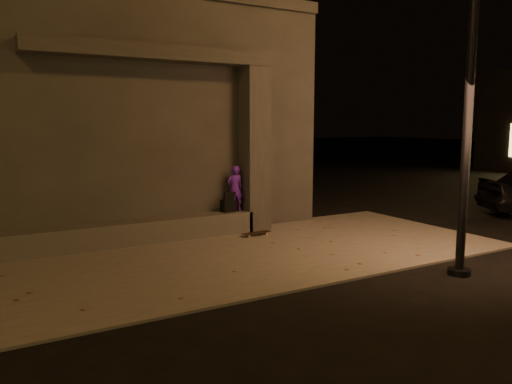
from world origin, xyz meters
TOP-DOWN VIEW (x-y plane):
  - ground at (0.00, 0.00)m, footprint 120.00×120.00m
  - sidewalk at (0.00, 2.00)m, footprint 11.00×4.40m
  - building at (-1.00, 6.49)m, footprint 9.00×5.10m
  - ledge at (-1.50, 3.75)m, footprint 6.00×0.55m
  - column at (1.70, 3.75)m, footprint 0.55×0.55m
  - canopy at (-0.50, 3.80)m, footprint 5.00×0.70m
  - skateboarder at (1.20, 3.75)m, footprint 0.39×0.28m
  - backpack at (1.03, 3.75)m, footprint 0.33×0.23m
  - skateboard at (1.37, 3.10)m, footprint 0.69×0.23m
  - street_lamp_0 at (2.90, -0.80)m, footprint 0.36×0.36m

SIDE VIEW (x-z plane):
  - ground at x=0.00m, z-range 0.00..0.00m
  - sidewalk at x=0.00m, z-range 0.00..0.04m
  - skateboard at x=1.37m, z-range 0.06..0.14m
  - ledge at x=-1.50m, z-range 0.04..0.49m
  - backpack at x=1.03m, z-range 0.42..0.86m
  - skateboarder at x=1.20m, z-range 0.49..1.50m
  - column at x=1.70m, z-range 0.04..3.64m
  - building at x=-1.00m, z-range -0.01..5.22m
  - canopy at x=-0.50m, z-range 3.64..3.92m
  - street_lamp_0 at x=2.90m, z-range 0.47..7.18m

